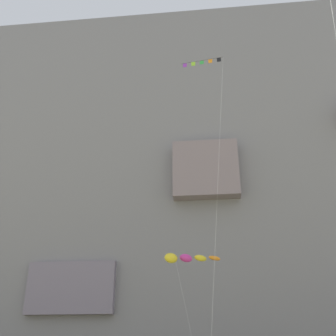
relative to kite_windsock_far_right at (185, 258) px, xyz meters
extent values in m
cube|color=gray|center=(2.20, 31.90, 19.38)|extent=(180.00, 26.90, 61.73)
cube|color=slate|center=(-16.88, 18.84, 0.48)|extent=(12.23, 2.83, 7.01)
cube|color=gray|center=(2.20, 18.02, 17.15)|extent=(9.69, 3.39, 8.87)
ellipsoid|color=yellow|center=(-1.22, -0.69, -0.12)|extent=(1.61, 1.45, 1.02)
ellipsoid|color=#CC3399|center=(0.11, 0.07, 0.02)|extent=(1.52, 1.30, 0.85)
ellipsoid|color=yellow|center=(1.45, 0.82, 0.16)|extent=(1.42, 1.15, 0.69)
ellipsoid|color=orange|center=(2.78, 1.58, 0.30)|extent=(1.33, 0.99, 0.52)
cylinder|color=silver|center=(0.37, -2.05, -5.83)|extent=(2.39, 3.18, 11.06)
cylinder|color=black|center=(2.40, -3.58, 20.12)|extent=(4.51, 0.68, 0.02)
cube|color=black|center=(4.20, -3.84, 19.87)|extent=(0.43, 0.13, 0.47)
cube|color=orange|center=(3.30, -3.71, 19.87)|extent=(0.43, 0.11, 0.47)
cube|color=green|center=(2.40, -3.58, 19.87)|extent=(0.43, 0.13, 0.47)
cube|color=#8CCC33|center=(1.50, -3.45, 19.87)|extent=(0.43, 0.11, 0.47)
cube|color=purple|center=(0.59, -3.31, 19.87)|extent=(0.42, 0.09, 0.47)
cylinder|color=silver|center=(3.26, -5.54, 4.38)|extent=(2.79, 3.29, 31.49)
cylinder|color=silver|center=(8.54, -23.58, 4.85)|extent=(2.44, 2.08, 32.43)
camera|label=1|loc=(2.52, -38.60, -8.94)|focal=44.39mm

